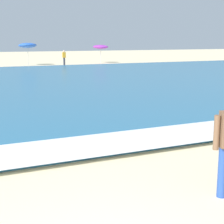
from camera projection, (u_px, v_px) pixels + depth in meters
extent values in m
cube|color=white|center=(21.00, 154.00, 8.00)|extent=(120.00, 1.77, 0.01)
cylinder|color=#284CA3|center=(222.00, 172.00, 6.07)|extent=(0.15, 0.15, 0.88)
cylinder|color=brown|center=(217.00, 133.00, 5.93)|extent=(0.10, 0.10, 0.58)
cylinder|color=beige|center=(28.00, 56.00, 37.50)|extent=(0.05, 0.05, 1.97)
ellipsoid|color=blue|center=(28.00, 45.00, 37.29)|extent=(1.84, 1.88, 0.66)
cylinder|color=beige|center=(101.00, 55.00, 41.29)|extent=(0.05, 0.05, 1.77)
ellipsoid|color=purple|center=(101.00, 47.00, 41.10)|extent=(1.73, 1.75, 0.50)
cylinder|color=#383842|center=(64.00, 62.00, 36.78)|extent=(0.20, 0.20, 0.84)
cube|color=orange|center=(64.00, 55.00, 36.65)|extent=(0.32, 0.20, 0.54)
sphere|color=beige|center=(64.00, 51.00, 36.57)|extent=(0.20, 0.20, 0.20)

